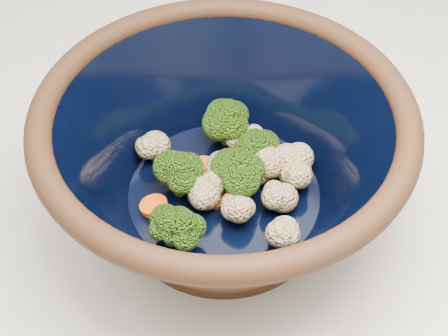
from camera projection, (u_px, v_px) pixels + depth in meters
name	position (u px, v px, depth m)	size (l,w,h in m)	color
mixing_bowl	(224.00, 158.00, 0.54)	(0.34, 0.34, 0.14)	black
vegetable_pile	(227.00, 169.00, 0.56)	(0.16, 0.17, 0.06)	#608442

